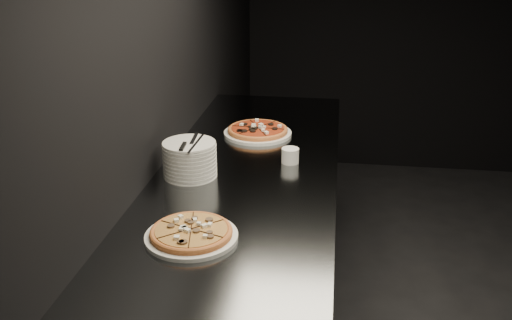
# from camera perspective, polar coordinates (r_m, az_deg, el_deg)

# --- Properties ---
(wall_left) EXTENTS (0.02, 5.00, 2.80)m
(wall_left) POSITION_cam_1_polar(r_m,az_deg,el_deg) (2.26, -10.59, 10.22)
(wall_left) COLOR black
(wall_left) RESTS_ON floor
(counter) EXTENTS (0.74, 2.44, 0.92)m
(counter) POSITION_cam_1_polar(r_m,az_deg,el_deg) (2.54, -1.00, -11.15)
(counter) COLOR slate
(counter) RESTS_ON floor
(pizza_mushroom) EXTENTS (0.34, 0.34, 0.03)m
(pizza_mushroom) POSITION_cam_1_polar(r_m,az_deg,el_deg) (1.86, -6.48, -7.29)
(pizza_mushroom) COLOR silver
(pizza_mushroom) RESTS_ON counter
(pizza_tomato) EXTENTS (0.33, 0.33, 0.04)m
(pizza_tomato) POSITION_cam_1_polar(r_m,az_deg,el_deg) (2.78, 0.17, 2.93)
(pizza_tomato) COLOR silver
(pizza_tomato) RESTS_ON counter
(plate_stack) EXTENTS (0.21, 0.21, 0.14)m
(plate_stack) POSITION_cam_1_polar(r_m,az_deg,el_deg) (2.31, -6.64, 0.08)
(plate_stack) COLOR silver
(plate_stack) RESTS_ON counter
(cutlery) EXTENTS (0.08, 0.23, 0.01)m
(cutlery) POSITION_cam_1_polar(r_m,az_deg,el_deg) (2.26, -6.62, 1.68)
(cutlery) COLOR silver
(cutlery) RESTS_ON plate_stack
(ramekin) EXTENTS (0.07, 0.07, 0.07)m
(ramekin) POSITION_cam_1_polar(r_m,az_deg,el_deg) (2.44, 3.44, 0.49)
(ramekin) COLOR silver
(ramekin) RESTS_ON counter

